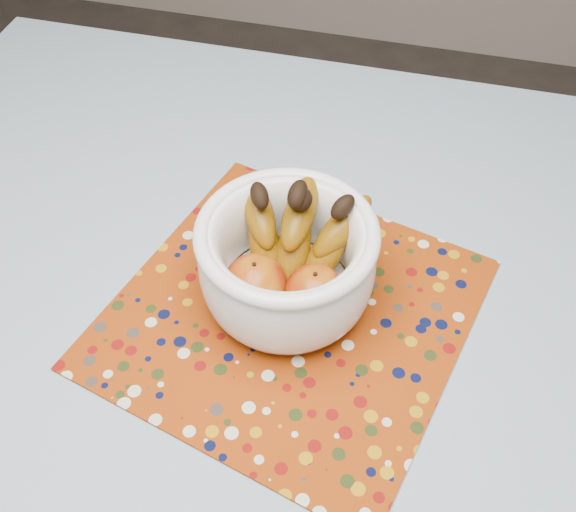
{
  "coord_description": "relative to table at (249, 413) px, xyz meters",
  "views": [
    {
      "loc": [
        0.15,
        -0.38,
        1.45
      ],
      "look_at": [
        0.02,
        0.13,
        0.84
      ],
      "focal_mm": 42.0,
      "sensor_mm": 36.0,
      "label": 1
    }
  ],
  "objects": [
    {
      "name": "table",
      "position": [
        0.0,
        0.0,
        0.0
      ],
      "size": [
        1.2,
        1.2,
        0.75
      ],
      "color": "brown",
      "rests_on": "ground"
    },
    {
      "name": "fruit_bowl",
      "position": [
        0.02,
        0.13,
        0.16
      ],
      "size": [
        0.24,
        0.22,
        0.16
      ],
      "color": "white",
      "rests_on": "placemat"
    },
    {
      "name": "placemat",
      "position": [
        0.03,
        0.1,
        0.09
      ],
      "size": [
        0.5,
        0.5,
        0.0
      ],
      "primitive_type": "cube",
      "rotation": [
        0.0,
        0.0,
        -0.25
      ],
      "color": "#842E07",
      "rests_on": "tablecloth"
    },
    {
      "name": "tablecloth",
      "position": [
        0.0,
        0.0,
        0.08
      ],
      "size": [
        1.32,
        1.32,
        0.01
      ],
      "primitive_type": "cube",
      "color": "slate",
      "rests_on": "table"
    }
  ]
}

